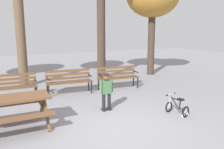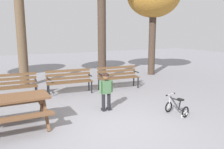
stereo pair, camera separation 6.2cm
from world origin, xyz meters
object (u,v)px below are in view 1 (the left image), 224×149
at_px(park_bench_left, 69,80).
at_px(picnic_table, 8,105).
at_px(child_standing, 106,89).
at_px(kids_bicycle, 177,107).
at_px(park_bench_right, 118,75).
at_px(park_bench_far_left, 11,85).

bearing_deg(park_bench_left, picnic_table, -130.60).
relative_size(child_standing, kids_bicycle, 1.75).
relative_size(park_bench_left, park_bench_right, 1.00).
xyz_separation_m(park_bench_far_left, child_standing, (2.35, -2.22, 0.13)).
height_order(picnic_table, park_bench_far_left, park_bench_far_left).
bearing_deg(park_bench_right, kids_bicycle, -88.08).
xyz_separation_m(picnic_table, kids_bicycle, (4.09, -0.92, -0.39)).
relative_size(park_bench_far_left, park_bench_right, 0.99).
bearing_deg(child_standing, park_bench_right, 55.24).
distance_m(park_bench_left, park_bench_right, 1.90).
height_order(picnic_table, park_bench_left, park_bench_left).
relative_size(park_bench_left, child_standing, 1.51).
xyz_separation_m(picnic_table, park_bench_left, (2.08, 2.43, -0.08)).
bearing_deg(park_bench_right, park_bench_far_left, 178.08).
bearing_deg(park_bench_right, park_bench_left, 176.85).
height_order(park_bench_right, child_standing, child_standing).
height_order(park_bench_far_left, kids_bicycle, park_bench_far_left).
bearing_deg(park_bench_far_left, picnic_table, -94.20).
bearing_deg(park_bench_left, park_bench_right, -3.15).
bearing_deg(kids_bicycle, child_standing, 143.48).
bearing_deg(park_bench_left, child_standing, -78.46).
relative_size(picnic_table, kids_bicycle, 2.96).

